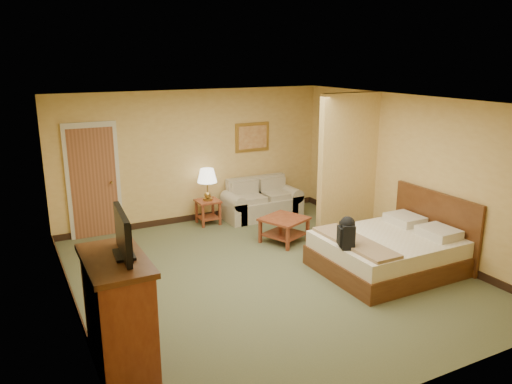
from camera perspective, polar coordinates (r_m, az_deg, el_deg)
floor at (r=7.67m, az=1.31°, el=-9.47°), size 6.00×6.00×0.00m
ceiling at (r=6.99m, az=1.44°, el=10.27°), size 6.00×6.00×0.00m
back_wall at (r=9.89m, az=-7.06°, el=4.02°), size 5.50×0.02×2.60m
left_wall at (r=6.42m, az=-20.72°, el=-3.05°), size 0.02×6.00×2.60m
right_wall at (r=8.84m, az=17.19°, el=2.12°), size 0.02×6.00×2.60m
partition at (r=9.13m, az=10.45°, el=2.95°), size 1.20×0.15×2.60m
door at (r=9.43m, az=-18.08°, el=1.16°), size 0.94×0.16×2.10m
baseboard at (r=10.19m, az=-6.81°, el=-2.84°), size 5.50×0.02×0.12m
loveseat at (r=10.26m, az=0.63°, el=-1.43°), size 1.58×0.74×0.80m
side_table at (r=9.85m, az=-5.51°, el=-1.86°), size 0.44×0.44×0.48m
table_lamp at (r=9.68m, az=-5.61°, el=1.78°), size 0.38×0.38×0.63m
coffee_table at (r=8.87m, az=3.23°, el=-3.75°), size 0.92×0.92×0.45m
wall_picture at (r=10.31m, az=-0.42°, el=6.29°), size 0.76×0.04×0.59m
dresser at (r=5.54m, az=-15.41°, el=-13.11°), size 0.61×1.16×1.24m
tv at (r=5.22m, az=-14.99°, el=-4.80°), size 0.22×0.78×0.48m
bed at (r=8.04m, az=15.23°, el=-6.45°), size 2.05×1.74×1.13m
backpack at (r=7.23m, az=10.38°, el=-4.45°), size 0.27×0.32×0.47m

